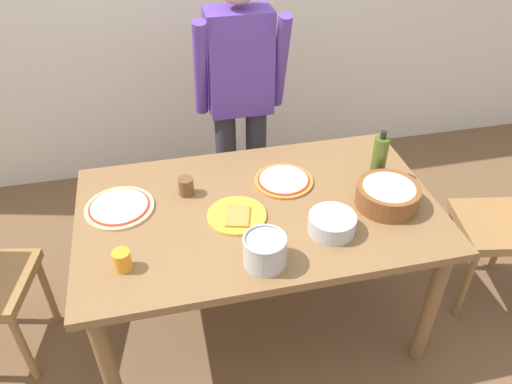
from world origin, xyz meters
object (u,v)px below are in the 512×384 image
(pizza_raw_on_board, at_px, (119,207))
(plate_with_slice, at_px, (237,216))
(dining_table, at_px, (258,223))
(cup_small_brown, at_px, (186,186))
(person_cook, at_px, (240,95))
(popcorn_bowl, at_px, (388,194))
(mixing_bowl_steel, at_px, (332,224))
(cup_orange, at_px, (122,260))
(steel_pot, at_px, (265,250))
(olive_oil_bottle, at_px, (379,158))
(pizza_cooked_on_tray, at_px, (284,180))

(pizza_raw_on_board, bearing_deg, plate_with_slice, -18.80)
(dining_table, height_order, cup_small_brown, cup_small_brown)
(person_cook, distance_m, popcorn_bowl, 1.00)
(plate_with_slice, height_order, popcorn_bowl, popcorn_bowl)
(mixing_bowl_steel, xyz_separation_m, cup_orange, (-0.86, -0.03, 0.00))
(person_cook, height_order, mixing_bowl_steel, person_cook)
(plate_with_slice, height_order, steel_pot, steel_pot)
(dining_table, height_order, pizza_raw_on_board, pizza_raw_on_board)
(olive_oil_bottle, xyz_separation_m, cup_small_brown, (-0.91, 0.07, -0.07))
(olive_oil_bottle, bearing_deg, cup_orange, -163.84)
(popcorn_bowl, xyz_separation_m, cup_small_brown, (-0.87, 0.28, -0.02))
(person_cook, bearing_deg, mixing_bowl_steel, -78.79)
(pizza_cooked_on_tray, height_order, plate_with_slice, plate_with_slice)
(plate_with_slice, relative_size, cup_small_brown, 3.06)
(cup_orange, relative_size, cup_small_brown, 1.00)
(dining_table, height_order, mixing_bowl_steel, mixing_bowl_steel)
(pizza_raw_on_board, height_order, cup_orange, cup_orange)
(popcorn_bowl, xyz_separation_m, cup_orange, (-1.16, -0.14, -0.02))
(cup_small_brown, bearing_deg, person_cook, 57.52)
(person_cook, distance_m, cup_orange, 1.21)
(mixing_bowl_steel, relative_size, olive_oil_bottle, 0.78)
(pizza_raw_on_board, xyz_separation_m, cup_orange, (0.01, -0.37, 0.03))
(mixing_bowl_steel, bearing_deg, steel_pot, -159.31)
(person_cook, distance_m, olive_oil_bottle, 0.85)
(dining_table, distance_m, person_cook, 0.81)
(olive_oil_bottle, height_order, cup_small_brown, olive_oil_bottle)
(person_cook, relative_size, pizza_raw_on_board, 5.29)
(dining_table, xyz_separation_m, cup_orange, (-0.59, -0.25, 0.13))
(pizza_cooked_on_tray, bearing_deg, cup_orange, -151.48)
(cup_small_brown, bearing_deg, pizza_cooked_on_tray, -1.31)
(olive_oil_bottle, relative_size, steel_pot, 1.48)
(cup_small_brown, bearing_deg, cup_orange, -124.81)
(olive_oil_bottle, relative_size, cup_orange, 3.01)
(pizza_cooked_on_tray, bearing_deg, olive_oil_bottle, -7.88)
(steel_pot, xyz_separation_m, cup_orange, (-0.54, 0.09, -0.02))
(plate_with_slice, bearing_deg, mixing_bowl_steel, -25.44)
(person_cook, xyz_separation_m, pizza_cooked_on_tray, (0.09, -0.60, -0.17))
(popcorn_bowl, height_order, steel_pot, steel_pot)
(plate_with_slice, distance_m, olive_oil_bottle, 0.73)
(popcorn_bowl, bearing_deg, pizza_raw_on_board, 168.73)
(popcorn_bowl, bearing_deg, steel_pot, -159.33)
(steel_pot, bearing_deg, olive_oil_bottle, 33.65)
(plate_with_slice, bearing_deg, steel_pot, -79.81)
(person_cook, bearing_deg, dining_table, -95.37)
(popcorn_bowl, bearing_deg, olive_oil_bottle, 78.63)
(mixing_bowl_steel, bearing_deg, olive_oil_bottle, 43.01)
(popcorn_bowl, distance_m, olive_oil_bottle, 0.22)
(dining_table, bearing_deg, mixing_bowl_steel, -39.64)
(person_cook, bearing_deg, pizza_cooked_on_tray, -81.48)
(pizza_cooked_on_tray, bearing_deg, plate_with_slice, -142.51)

